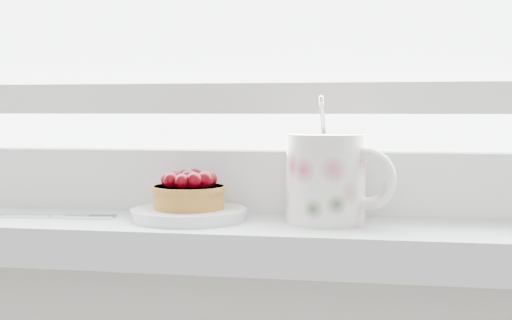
% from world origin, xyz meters
% --- Properties ---
extents(saucer, '(0.12, 0.12, 0.01)m').
position_xyz_m(saucer, '(-0.05, 1.88, 0.95)').
color(saucer, white).
rests_on(saucer, windowsill).
extents(raspberry_tart, '(0.08, 0.08, 0.04)m').
position_xyz_m(raspberry_tart, '(-0.05, 1.88, 0.97)').
color(raspberry_tart, '#956020').
rests_on(raspberry_tart, saucer).
extents(floral_mug, '(0.13, 0.10, 0.13)m').
position_xyz_m(floral_mug, '(0.10, 1.89, 0.99)').
color(floral_mug, silver).
rests_on(floral_mug, windowsill).
extents(fork, '(0.17, 0.04, 0.00)m').
position_xyz_m(fork, '(-0.22, 1.87, 0.94)').
color(fork, silver).
rests_on(fork, windowsill).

